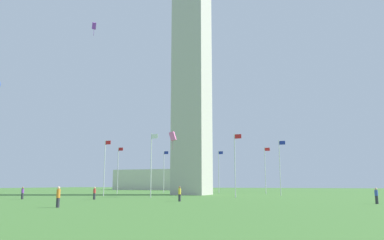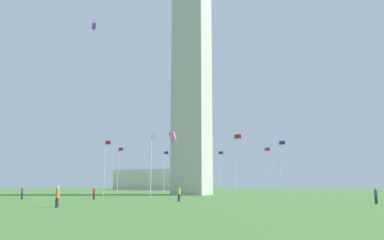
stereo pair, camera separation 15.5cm
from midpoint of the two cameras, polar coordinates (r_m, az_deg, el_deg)
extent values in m
plane|color=#3D6B2D|center=(70.75, -0.06, -11.21)|extent=(260.00, 260.00, 0.00)
cube|color=#B7B2A8|center=(74.18, -0.06, 7.93)|extent=(6.08, 6.08, 48.66)
cylinder|color=silver|center=(66.46, 13.04, -7.02)|extent=(0.14, 0.14, 9.39)
cube|color=#1E2D99|center=(66.69, 13.37, -3.35)|extent=(1.00, 0.03, 0.64)
cylinder|color=silver|center=(78.50, 10.92, -7.45)|extent=(0.14, 0.14, 9.39)
cube|color=red|center=(78.66, 11.22, -4.35)|extent=(1.00, 0.03, 0.64)
cylinder|color=silver|center=(85.93, 4.00, -7.77)|extent=(0.14, 0.14, 9.39)
cube|color=#1E2D99|center=(86.00, 4.31, -4.94)|extent=(1.00, 0.03, 0.64)
cylinder|color=silver|center=(85.83, -4.32, -7.77)|extent=(0.14, 0.14, 9.39)
cube|color=#1E2D99|center=(85.83, -3.95, -4.93)|extent=(1.00, 0.03, 0.64)
cylinder|color=silver|center=(78.24, -11.17, -7.44)|extent=(0.14, 0.14, 9.39)
cube|color=red|center=(78.21, -10.73, -4.33)|extent=(1.00, 0.03, 0.64)
cylinder|color=silver|center=(66.16, -13.12, -7.01)|extent=(0.14, 0.14, 9.39)
cube|color=red|center=(66.16, -12.59, -3.34)|extent=(1.00, 0.03, 0.64)
cylinder|color=silver|center=(56.17, -6.27, -6.78)|extent=(0.14, 0.14, 9.39)
cube|color=white|center=(56.28, -5.69, -2.45)|extent=(1.00, 0.03, 0.64)
cylinder|color=silver|center=(56.32, 6.42, -6.78)|extent=(0.14, 0.14, 9.39)
cube|color=red|center=(56.54, 6.87, -2.46)|extent=(1.00, 0.03, 0.64)
cylinder|color=#2D2D38|center=(51.06, -14.59, -11.07)|extent=(0.29, 0.29, 0.80)
cylinder|color=red|center=(51.05, -14.56, -10.31)|extent=(0.32, 0.32, 0.56)
sphere|color=tan|center=(51.04, -14.54, -9.87)|extent=(0.24, 0.24, 0.24)
cylinder|color=#2D2D38|center=(44.18, -1.99, -11.65)|extent=(0.29, 0.29, 0.80)
cylinder|color=yellow|center=(44.16, -1.98, -10.69)|extent=(0.32, 0.32, 0.67)
sphere|color=#936B4C|center=(44.16, -1.98, -10.10)|extent=(0.24, 0.24, 0.24)
cylinder|color=#2D2D38|center=(42.82, 25.98, -10.77)|extent=(0.29, 0.29, 0.80)
cylinder|color=#3851B2|center=(42.80, 25.91, -9.86)|extent=(0.32, 0.32, 0.56)
sphere|color=tan|center=(42.79, 25.87, -9.33)|extent=(0.24, 0.24, 0.24)
cylinder|color=#2D2D38|center=(54.92, -24.28, -10.42)|extent=(0.29, 0.29, 0.80)
cylinder|color=purple|center=(54.90, -24.23, -9.71)|extent=(0.32, 0.32, 0.57)
sphere|color=#936B4C|center=(54.90, -24.20, -9.29)|extent=(0.24, 0.24, 0.24)
cylinder|color=#2D2D38|center=(34.73, -19.68, -11.66)|extent=(0.29, 0.29, 0.80)
cylinder|color=orange|center=(34.70, -19.61, -10.41)|extent=(0.32, 0.32, 0.72)
sphere|color=beige|center=(34.69, -19.56, -9.61)|extent=(0.24, 0.24, 0.24)
cube|color=purple|center=(59.14, -14.62, 13.56)|extent=(1.01, 1.04, 1.10)
cylinder|color=#67278E|center=(58.81, -14.66, 12.79)|extent=(0.04, 0.04, 1.28)
cube|color=pink|center=(59.63, -3.00, -2.48)|extent=(1.24, 0.93, 1.53)
cylinder|color=#A44A79|center=(59.49, -3.01, -3.63)|extent=(0.04, 0.04, 1.81)
cube|color=beige|center=(133.48, -5.07, -8.97)|extent=(26.96, 16.08, 6.76)
camera|label=1|loc=(0.08, -90.06, 0.01)|focal=35.40mm
camera|label=2|loc=(0.08, 89.94, -0.01)|focal=35.40mm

